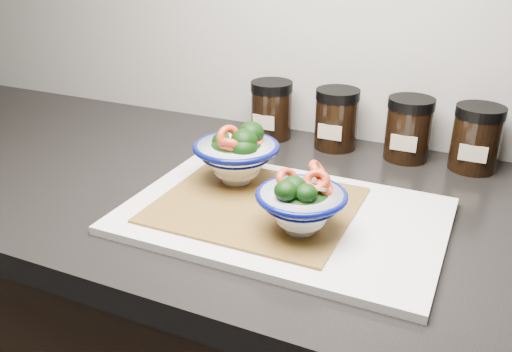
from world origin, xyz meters
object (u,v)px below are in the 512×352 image
at_px(bowl_left, 237,155).
at_px(spice_jar_c, 408,129).
at_px(cutting_board, 283,216).
at_px(spice_jar_b, 336,119).
at_px(bowl_right, 301,204).
at_px(spice_jar_a, 271,110).
at_px(spice_jar_d, 476,138).

height_order(bowl_left, spice_jar_c, bowl_left).
height_order(cutting_board, spice_jar_b, spice_jar_b).
relative_size(bowl_right, spice_jar_a, 1.08).
height_order(bowl_left, spice_jar_b, bowl_left).
height_order(bowl_right, spice_jar_c, spice_jar_c).
relative_size(spice_jar_a, spice_jar_b, 1.00).
relative_size(cutting_board, bowl_left, 3.30).
bearing_deg(spice_jar_c, bowl_left, -132.10).
relative_size(bowl_left, spice_jar_c, 1.21).
bearing_deg(cutting_board, bowl_right, -45.69).
distance_m(spice_jar_b, spice_jar_d, 0.25).
bearing_deg(bowl_right, cutting_board, 134.31).
height_order(bowl_right, spice_jar_d, spice_jar_d).
xyz_separation_m(bowl_right, spice_jar_b, (-0.06, 0.35, 0.00)).
relative_size(bowl_right, spice_jar_b, 1.08).
distance_m(bowl_left, bowl_right, 0.18).
bearing_deg(spice_jar_b, cutting_board, -86.91).
relative_size(cutting_board, spice_jar_a, 3.98).
bearing_deg(spice_jar_a, spice_jar_c, 0.00).
bearing_deg(spice_jar_d, spice_jar_a, 180.00).
bearing_deg(spice_jar_c, bowl_right, -102.14).
relative_size(bowl_left, spice_jar_d, 1.21).
bearing_deg(cutting_board, spice_jar_d, 52.92).
bearing_deg(spice_jar_c, cutting_board, -110.98).
xyz_separation_m(cutting_board, spice_jar_a, (-0.15, 0.31, 0.05)).
distance_m(bowl_left, spice_jar_b, 0.26).
xyz_separation_m(cutting_board, bowl_left, (-0.10, 0.06, 0.05)).
bearing_deg(spice_jar_a, spice_jar_b, 0.00).
height_order(spice_jar_a, spice_jar_d, same).
distance_m(cutting_board, spice_jar_d, 0.39).
xyz_separation_m(bowl_left, spice_jar_c, (0.22, 0.24, -0.00)).
height_order(spice_jar_b, spice_jar_c, same).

